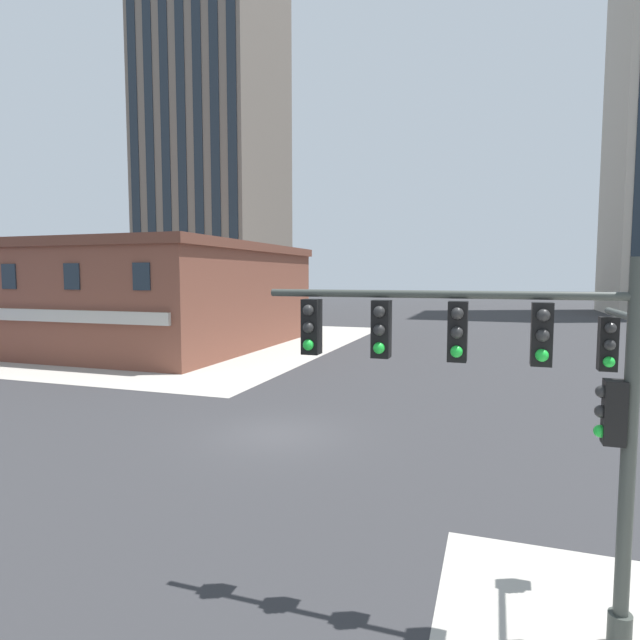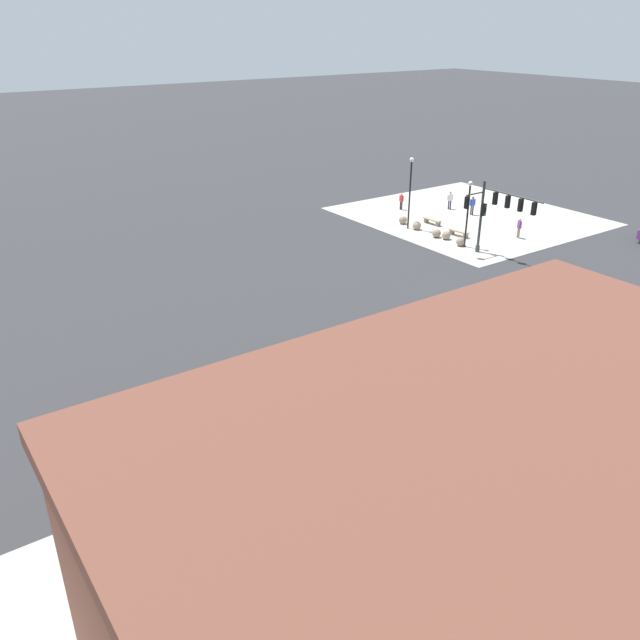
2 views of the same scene
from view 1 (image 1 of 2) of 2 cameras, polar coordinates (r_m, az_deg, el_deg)
name	(u,v)px [view 1 (image 1 of 2)]	position (r m, az deg, el deg)	size (l,w,h in m)	color
ground_plane	(277,434)	(17.77, -4.72, -12.38)	(320.00, 320.00, 0.00)	#2D2D30
sidewalk_far_corner	(150,340)	(44.83, -18.17, -2.14)	(32.00, 32.00, 0.02)	#A8A399
traffic_signal_main	(522,382)	(8.27, 21.32, -6.31)	(5.48, 2.09, 5.51)	#383D38
storefront_block_near_corner	(123,295)	(43.46, -20.82, 2.61)	(24.19, 20.38, 7.59)	brown
residential_tower_skyline_left	(214,89)	(77.49, -11.55, 23.60)	(16.37, 16.22, 60.56)	#70665B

